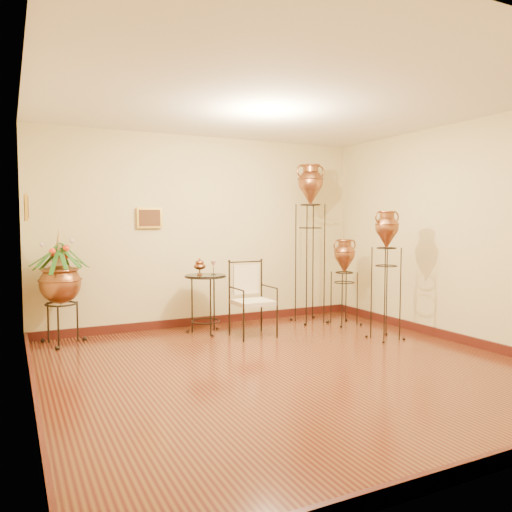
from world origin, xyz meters
name	(u,v)px	position (x,y,z in m)	size (l,w,h in m)	color
ground	(289,367)	(0.00, 0.00, 0.00)	(5.00, 5.00, 0.00)	brown
room_shell	(289,204)	(-0.01, 0.01, 1.73)	(5.02, 5.02, 2.81)	#D6C48A
amphora_tall	(310,241)	(1.50, 1.95, 1.25)	(0.63, 0.63, 2.44)	black
amphora_mid	(386,274)	(1.78, 0.55, 0.86)	(0.44, 0.44, 1.71)	black
amphora_short	(344,281)	(1.86, 1.56, 0.65)	(0.43, 0.43, 1.31)	black
planter_urn	(60,279)	(-2.07, 2.15, 0.83)	(0.92, 0.92, 1.49)	black
armchair	(253,299)	(0.28, 1.46, 0.51)	(0.57, 0.53, 1.01)	black
side_table	(205,303)	(-0.22, 1.94, 0.42)	(0.74, 0.74, 1.03)	black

